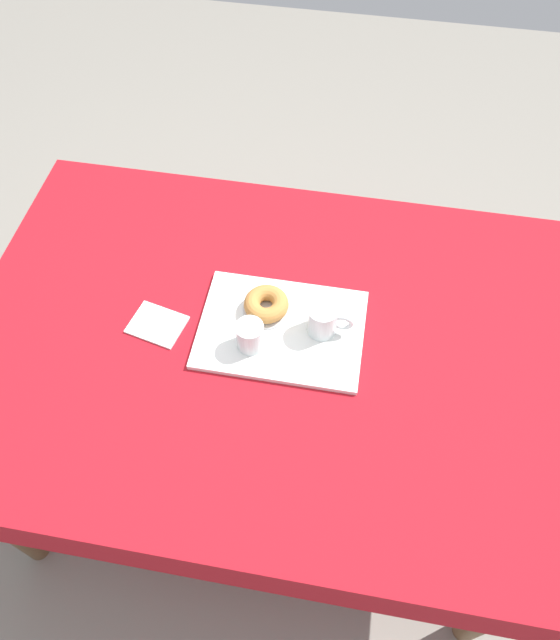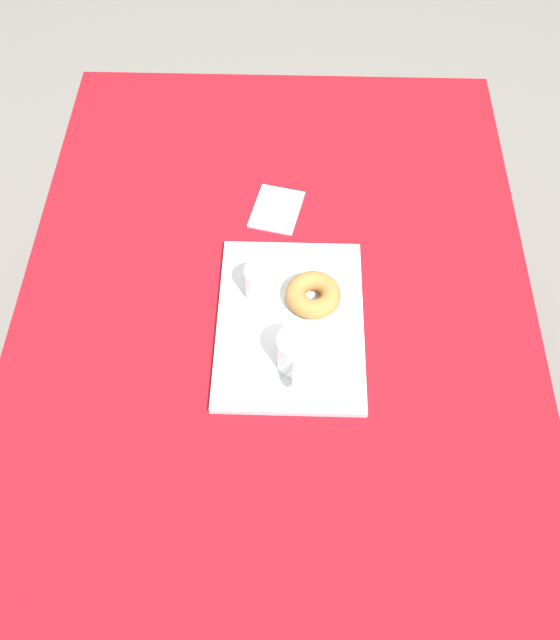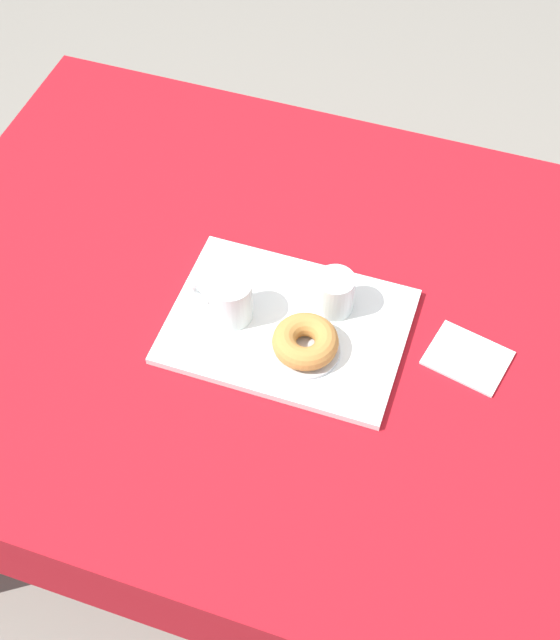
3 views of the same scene
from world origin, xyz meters
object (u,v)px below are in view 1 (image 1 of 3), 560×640
object	(u,v)px
serving_tray	(281,329)
water_glass_near	(250,337)
sugar_donut_left	(266,304)
tea_mug_left	(323,320)
donut_plate_left	(266,310)
dining_table	(266,355)
paper_napkin	(157,325)

from	to	relation	value
serving_tray	water_glass_near	bearing A→B (deg)	-137.11
water_glass_near	sugar_donut_left	distance (m)	0.11
tea_mug_left	donut_plate_left	size ratio (longest dim) A/B	0.95
water_glass_near	dining_table	bearing A→B (deg)	42.49
dining_table	water_glass_near	xyz separation A→B (m)	(-0.03, -0.03, 0.13)
serving_tray	tea_mug_left	bearing A→B (deg)	7.14
serving_tray	donut_plate_left	size ratio (longest dim) A/B	3.40
dining_table	tea_mug_left	world-z (taller)	tea_mug_left
dining_table	donut_plate_left	size ratio (longest dim) A/B	12.71
tea_mug_left	donut_plate_left	world-z (taller)	tea_mug_left
paper_napkin	serving_tray	bearing A→B (deg)	6.83
dining_table	serving_tray	bearing A→B (deg)	43.24
dining_table	paper_napkin	size ratio (longest dim) A/B	11.51
water_glass_near	donut_plate_left	xyz separation A→B (m)	(0.02, 0.11, -0.03)
tea_mug_left	water_glass_near	bearing A→B (deg)	-156.18
sugar_donut_left	dining_table	bearing A→B (deg)	-81.05
paper_napkin	donut_plate_left	bearing A→B (deg)	17.30
serving_tray	sugar_donut_left	size ratio (longest dim) A/B	3.62
donut_plate_left	water_glass_near	bearing A→B (deg)	-100.27
tea_mug_left	water_glass_near	size ratio (longest dim) A/B	1.47
serving_tray	water_glass_near	size ratio (longest dim) A/B	5.28
dining_table	sugar_donut_left	xyz separation A→B (m)	(-0.01, 0.08, 0.12)
serving_tray	paper_napkin	xyz separation A→B (m)	(-0.32, -0.04, -0.00)
dining_table	water_glass_near	size ratio (longest dim) A/B	19.72
serving_tray	paper_napkin	world-z (taller)	serving_tray
dining_table	sugar_donut_left	world-z (taller)	sugar_donut_left
serving_tray	sugar_donut_left	bearing A→B (deg)	135.56
serving_tray	tea_mug_left	size ratio (longest dim) A/B	3.59
serving_tray	water_glass_near	world-z (taller)	water_glass_near
tea_mug_left	sugar_donut_left	xyz separation A→B (m)	(-0.15, 0.03, -0.01)
serving_tray	donut_plate_left	distance (m)	0.07
sugar_donut_left	serving_tray	bearing A→B (deg)	-44.44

